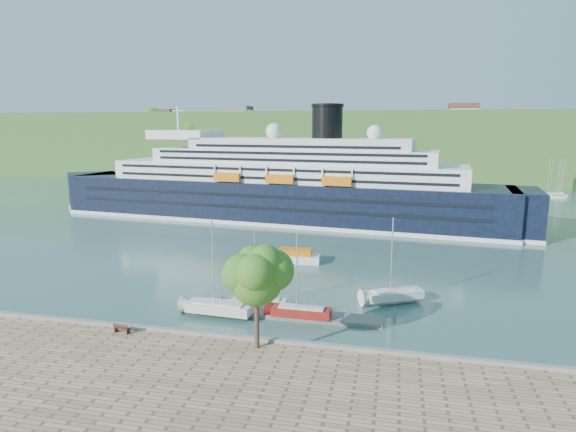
# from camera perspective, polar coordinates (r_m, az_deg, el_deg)

# --- Properties ---
(ground) EXTENTS (400.00, 400.00, 0.00)m
(ground) POSITION_cam_1_polar(r_m,az_deg,el_deg) (44.07, -8.07, -15.02)
(ground) COLOR #305650
(ground) RESTS_ON ground
(far_hillside) EXTENTS (400.00, 50.00, 24.00)m
(far_hillside) POSITION_cam_1_polar(r_m,az_deg,el_deg) (182.76, 8.24, 8.29)
(far_hillside) COLOR #396126
(far_hillside) RESTS_ON ground
(quay_coping) EXTENTS (220.00, 0.50, 0.30)m
(quay_coping) POSITION_cam_1_polar(r_m,az_deg,el_deg) (43.42, -8.21, -13.76)
(quay_coping) COLOR slate
(quay_coping) RESTS_ON promenade
(cruise_ship) EXTENTS (104.59, 25.94, 23.26)m
(cruise_ship) POSITION_cam_1_polar(r_m,az_deg,el_deg) (97.63, -1.64, 6.27)
(cruise_ship) COLOR black
(cruise_ship) RESTS_ON ground
(park_bench) EXTENTS (1.56, 0.76, 0.96)m
(park_bench) POSITION_cam_1_polar(r_m,az_deg,el_deg) (45.95, -19.07, -12.39)
(park_bench) COLOR #421E13
(park_bench) RESTS_ON promenade
(promenade_tree) EXTENTS (5.74, 5.74, 9.51)m
(promenade_tree) POSITION_cam_1_polar(r_m,az_deg,el_deg) (39.39, -3.75, -9.04)
(promenade_tree) COLOR #2A5C18
(promenade_tree) RESTS_ON promenade
(floating_pontoon) EXTENTS (19.79, 2.57, 0.44)m
(floating_pontoon) POSITION_cam_1_polar(r_m,az_deg,el_deg) (49.71, -0.53, -11.57)
(floating_pontoon) COLOR slate
(floating_pontoon) RESTS_ON ground
(sailboat_white_near) EXTENTS (7.53, 2.46, 9.60)m
(sailboat_white_near) POSITION_cam_1_polar(r_m,az_deg,el_deg) (48.47, -8.29, -6.53)
(sailboat_white_near) COLOR silver
(sailboat_white_near) RESTS_ON ground
(sailboat_red) EXTENTS (6.51, 1.87, 8.38)m
(sailboat_red) POSITION_cam_1_polar(r_m,az_deg,el_deg) (47.51, 1.60, -7.54)
(sailboat_red) COLOR maroon
(sailboat_red) RESTS_ON ground
(sailboat_white_far) EXTENTS (7.11, 5.05, 9.07)m
(sailboat_white_far) POSITION_cam_1_polar(r_m,az_deg,el_deg) (53.18, 12.63, -5.42)
(sailboat_white_far) COLOR silver
(sailboat_white_far) RESTS_ON ground
(tender_launch) EXTENTS (7.15, 2.84, 1.94)m
(tender_launch) POSITION_cam_1_polar(r_m,az_deg,el_deg) (68.23, 0.88, -4.72)
(tender_launch) COLOR orange
(tender_launch) RESTS_ON ground
(sailboat_extra) EXTENTS (6.34, 2.17, 8.06)m
(sailboat_extra) POSITION_cam_1_polar(r_m,az_deg,el_deg) (50.10, -3.46, -6.78)
(sailboat_extra) COLOR silver
(sailboat_extra) RESTS_ON ground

